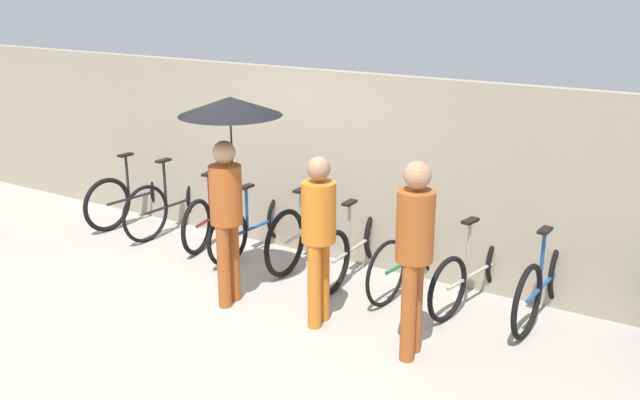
% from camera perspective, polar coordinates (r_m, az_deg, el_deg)
% --- Properties ---
extents(ground_plane, '(30.00, 30.00, 0.00)m').
position_cam_1_polar(ground_plane, '(7.14, -8.11, -9.12)').
color(ground_plane, '#9E998E').
extents(back_wall, '(14.49, 0.12, 2.19)m').
position_cam_1_polar(back_wall, '(8.25, 0.16, 2.83)').
color(back_wall, gray).
rests_on(back_wall, ground).
extents(parked_bicycle_0, '(0.44, 1.76, 1.09)m').
position_cam_1_polar(parked_bicycle_0, '(9.90, -14.15, 0.45)').
color(parked_bicycle_0, black).
rests_on(parked_bicycle_0, ground).
extents(parked_bicycle_1, '(0.44, 1.79, 1.03)m').
position_cam_1_polar(parked_bicycle_1, '(9.42, -11.34, -0.13)').
color(parked_bicycle_1, black).
rests_on(parked_bicycle_1, ground).
extents(parked_bicycle_2, '(0.50, 1.67, 0.97)m').
position_cam_1_polar(parked_bicycle_2, '(9.00, -8.19, -1.01)').
color(parked_bicycle_2, black).
rests_on(parked_bicycle_2, ground).
extents(parked_bicycle_3, '(0.44, 1.70, 1.00)m').
position_cam_1_polar(parked_bicycle_3, '(8.54, -5.00, -1.94)').
color(parked_bicycle_3, black).
rests_on(parked_bicycle_3, ground).
extents(parked_bicycle_4, '(0.44, 1.78, 1.01)m').
position_cam_1_polar(parked_bicycle_4, '(8.23, -0.84, -2.31)').
color(parked_bicycle_4, black).
rests_on(parked_bicycle_4, ground).
extents(parked_bicycle_5, '(0.44, 1.77, 1.06)m').
position_cam_1_polar(parked_bicycle_5, '(7.85, 3.01, -3.58)').
color(parked_bicycle_5, black).
rests_on(parked_bicycle_5, ground).
extents(parked_bicycle_6, '(0.44, 1.74, 1.09)m').
position_cam_1_polar(parked_bicycle_6, '(7.59, 7.62, -4.39)').
color(parked_bicycle_6, black).
rests_on(parked_bicycle_6, ground).
extents(parked_bicycle_7, '(0.50, 1.71, 0.98)m').
position_cam_1_polar(parked_bicycle_7, '(7.37, 12.43, -5.52)').
color(parked_bicycle_7, black).
rests_on(parked_bicycle_7, ground).
extents(parked_bicycle_8, '(0.44, 1.70, 1.00)m').
position_cam_1_polar(parked_bicycle_8, '(7.22, 17.59, -6.25)').
color(parked_bicycle_8, black).
rests_on(parked_bicycle_8, ground).
extents(pedestrian_leading, '(1.00, 1.00, 2.09)m').
position_cam_1_polar(pedestrian_leading, '(6.92, -7.32, 4.47)').
color(pedestrian_leading, '#9E4C1E').
rests_on(pedestrian_leading, ground).
extents(pedestrian_center, '(0.32, 0.32, 1.64)m').
position_cam_1_polar(pedestrian_center, '(6.55, -0.11, -2.31)').
color(pedestrian_center, '#C66B1E').
rests_on(pedestrian_center, ground).
extents(pedestrian_trailing, '(0.32, 0.32, 1.75)m').
position_cam_1_polar(pedestrian_trailing, '(6.01, 7.56, -3.56)').
color(pedestrian_trailing, '#9E4C1E').
rests_on(pedestrian_trailing, ground).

